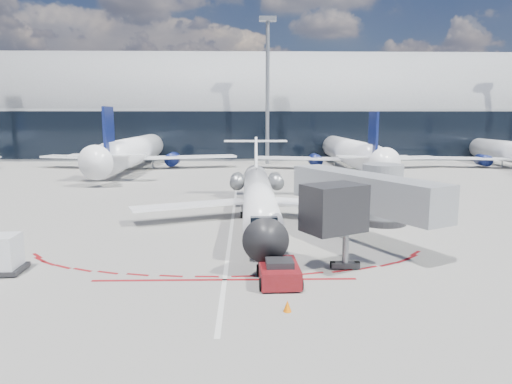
{
  "coord_description": "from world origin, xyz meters",
  "views": [
    {
      "loc": [
        1.16,
        -34.54,
        8.54
      ],
      "look_at": [
        1.91,
        -0.08,
        2.81
      ],
      "focal_mm": 32.0,
      "sensor_mm": 36.0,
      "label": 1
    }
  ],
  "objects_px": {
    "pushback_tug": "(279,272)",
    "uld_container": "(1,254)",
    "regional_jet": "(259,195)",
    "ramp_worker": "(278,248)"
  },
  "relations": [
    {
      "from": "pushback_tug",
      "to": "regional_jet",
      "type": "bearing_deg",
      "value": 90.77
    },
    {
      "from": "regional_jet",
      "to": "pushback_tug",
      "type": "height_order",
      "value": "regional_jet"
    },
    {
      "from": "uld_container",
      "to": "ramp_worker",
      "type": "bearing_deg",
      "value": 3.27
    },
    {
      "from": "regional_jet",
      "to": "pushback_tug",
      "type": "bearing_deg",
      "value": -87.28
    },
    {
      "from": "regional_jet",
      "to": "uld_container",
      "type": "relative_size",
      "value": 10.96
    },
    {
      "from": "regional_jet",
      "to": "ramp_worker",
      "type": "xyz_separation_m",
      "value": [
        0.85,
        -10.57,
        -1.34
      ]
    },
    {
      "from": "pushback_tug",
      "to": "uld_container",
      "type": "height_order",
      "value": "uld_container"
    },
    {
      "from": "uld_container",
      "to": "pushback_tug",
      "type": "bearing_deg",
      "value": -9.85
    },
    {
      "from": "pushback_tug",
      "to": "uld_container",
      "type": "distance_m",
      "value": 15.28
    },
    {
      "from": "pushback_tug",
      "to": "uld_container",
      "type": "relative_size",
      "value": 2.15
    }
  ]
}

